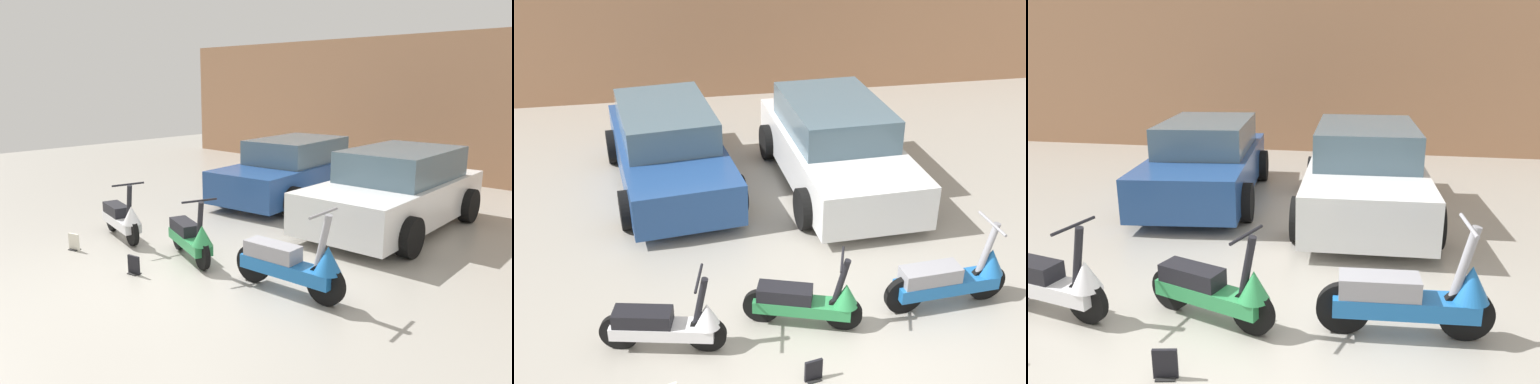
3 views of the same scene
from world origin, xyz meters
The scene contains 8 objects.
ground_plane centered at (0.00, 0.00, 0.00)m, with size 28.00×28.00×0.00m, color #9E998E.
wall_back centered at (0.00, 8.98, 1.89)m, with size 19.60×0.12×3.78m, color tan.
scooter_front_left centered at (-2.01, 0.51, 0.35)m, with size 1.42×0.61×1.00m.
scooter_front_right centered at (-0.39, 0.64, 0.35)m, with size 1.36×0.69×0.99m.
scooter_front_center centered at (1.45, 0.72, 0.40)m, with size 1.60×0.58×1.11m.
car_rear_left centered at (-1.81, 4.69, 0.64)m, with size 2.24×4.08×1.33m.
car_rear_center centered at (0.93, 4.24, 0.67)m, with size 2.12×4.18×1.40m.
placard_near_right_scooter centered at (-0.53, -0.25, 0.11)m, with size 0.20×0.15×0.26m.
Camera 2 is at (-1.90, -5.20, 4.98)m, focal length 45.00 mm.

